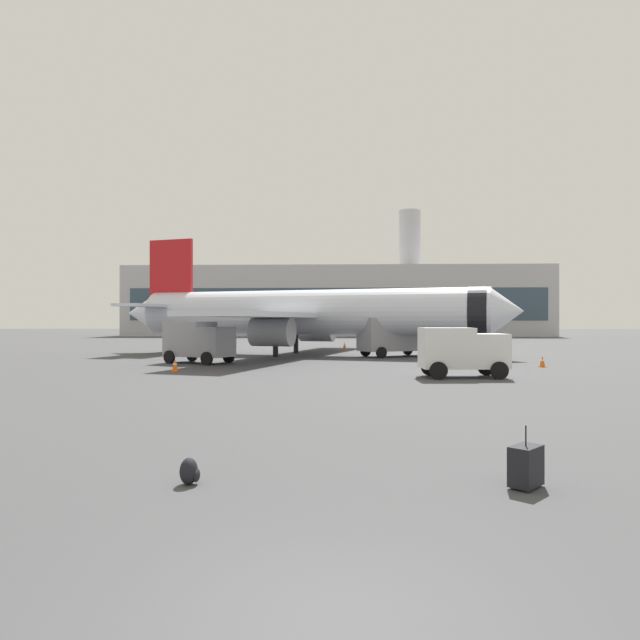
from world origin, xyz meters
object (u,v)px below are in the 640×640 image
object	(u,v)px
airplane_at_gate	(305,313)
safety_cone_far	(542,361)
safety_cone_mid	(345,346)
rolling_suitcase	(526,466)
safety_cone_near	(175,365)
cargo_van	(462,350)
fuel_truck	(394,335)
service_truck	(198,340)
traveller_backpack	(190,472)

from	to	relation	value
airplane_at_gate	safety_cone_far	distance (m)	19.97
safety_cone_mid	safety_cone_far	world-z (taller)	safety_cone_far
safety_cone_mid	rolling_suitcase	distance (m)	49.27
safety_cone_near	safety_cone_mid	size ratio (longest dim) A/B	1.07
cargo_van	safety_cone_near	size ratio (longest dim) A/B	5.93
cargo_van	safety_cone_near	world-z (taller)	cargo_van
fuel_truck	safety_cone_far	world-z (taller)	fuel_truck
rolling_suitcase	fuel_truck	bearing A→B (deg)	88.32
cargo_van	safety_cone_far	xyz separation A→B (m)	(6.59, 7.00, -1.09)
rolling_suitcase	safety_cone_mid	bearing A→B (deg)	93.47
cargo_van	airplane_at_gate	bearing A→B (deg)	116.86
service_truck	traveller_backpack	distance (m)	29.77
cargo_van	safety_cone_far	world-z (taller)	cargo_van
safety_cone_mid	rolling_suitcase	size ratio (longest dim) A/B	0.65
cargo_van	safety_cone_near	distance (m)	16.24
service_truck	cargo_van	bearing A→B (deg)	-29.65
fuel_truck	safety_cone_mid	size ratio (longest dim) A/B	9.04
fuel_truck	traveller_backpack	distance (m)	37.44
safety_cone_near	service_truck	bearing A→B (deg)	92.63
fuel_truck	rolling_suitcase	distance (m)	36.74
safety_cone_near	traveller_backpack	size ratio (longest dim) A/B	1.58
rolling_suitcase	traveller_backpack	xyz separation A→B (m)	(-5.99, -0.03, -0.16)
safety_cone_near	safety_cone_mid	xyz separation A→B (m)	(9.98, 26.85, -0.02)
airplane_at_gate	safety_cone_far	xyz separation A→B (m)	(15.97, -11.53, -3.29)
cargo_van	rolling_suitcase	xyz separation A→B (m)	(-3.00, -19.55, -1.06)
service_truck	safety_cone_near	xyz separation A→B (m)	(0.30, -6.48, -1.23)
safety_cone_far	fuel_truck	bearing A→B (deg)	129.99
safety_cone_near	safety_cone_mid	world-z (taller)	safety_cone_near
fuel_truck	safety_cone_mid	distance (m)	13.20
safety_cone_near	safety_cone_far	distance (m)	22.94
airplane_at_gate	service_truck	bearing A→B (deg)	-126.58
airplane_at_gate	rolling_suitcase	xyz separation A→B (m)	(6.38, -38.08, -3.27)
airplane_at_gate	traveller_backpack	xyz separation A→B (m)	(0.38, -38.11, -3.42)
fuel_truck	cargo_van	xyz separation A→B (m)	(1.93, -17.15, -0.32)
fuel_truck	traveller_backpack	bearing A→B (deg)	-100.90
safety_cone_mid	rolling_suitcase	world-z (taller)	rolling_suitcase
fuel_truck	traveller_backpack	size ratio (longest dim) A/B	13.39
cargo_van	safety_cone_far	distance (m)	9.67
service_truck	safety_cone_far	world-z (taller)	service_truck
fuel_truck	safety_cone_near	world-z (taller)	fuel_truck
service_truck	safety_cone_near	size ratio (longest dim) A/B	6.93
airplane_at_gate	cargo_van	size ratio (longest dim) A/B	7.80
service_truck	cargo_van	world-z (taller)	service_truck
safety_cone_far	cargo_van	bearing A→B (deg)	-133.27
fuel_truck	safety_cone_far	distance (m)	13.32
cargo_van	traveller_backpack	size ratio (longest dim) A/B	9.40
fuel_truck	safety_cone_far	xyz separation A→B (m)	(8.51, -10.15, -1.41)
fuel_truck	traveller_backpack	xyz separation A→B (m)	(-7.07, -36.73, -1.54)
cargo_van	service_truck	bearing A→B (deg)	150.35
fuel_truck	cargo_van	size ratio (longest dim) A/B	1.42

